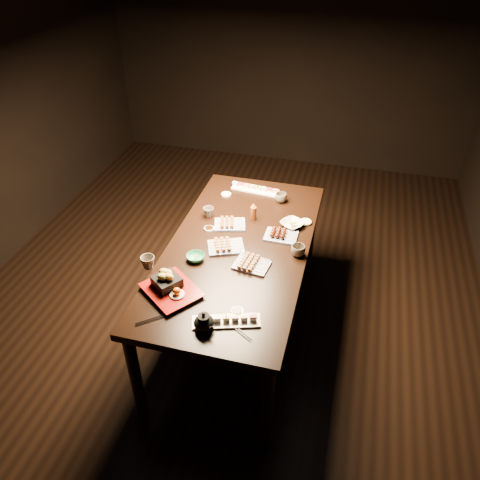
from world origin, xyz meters
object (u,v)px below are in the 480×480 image
teacup_mid_right (298,251)px  teacup_far_right (281,198)px  edamame_bowl_green (196,257)px  tempura_tray (171,285)px  dining_table (238,290)px  teapot (204,321)px  condiment_bottle (253,211)px  yakitori_plate_right (252,263)px  teacup_near_left (148,262)px  sushi_platter_near (226,319)px  yakitori_plate_left (230,222)px  edamame_bowl_cream (292,224)px  teacup_far_left (208,212)px  yakitori_plate_center (226,244)px  sushi_platter_far (255,188)px

teacup_mid_right → teacup_far_right: teacup_mid_right is taller
edamame_bowl_green → tempura_tray: bearing=-96.2°
dining_table → teapot: size_ratio=14.12×
edamame_bowl_green → condiment_bottle: bearing=66.0°
yakitori_plate_right → teacup_far_right: bearing=95.4°
teacup_far_right → teapot: bearing=-96.3°
dining_table → teacup_near_left: size_ratio=20.53×
sushi_platter_near → edamame_bowl_green: size_ratio=3.19×
yakitori_plate_right → teacup_near_left: size_ratio=2.42×
teacup_mid_right → edamame_bowl_green: bearing=-161.0°
yakitori_plate_left → yakitori_plate_right: bearing=-73.0°
edamame_bowl_cream → tempura_tray: bearing=-123.5°
teacup_far_left → teacup_mid_right: bearing=-22.3°
sushi_platter_near → yakitori_plate_center: (-0.19, 0.63, 0.01)m
edamame_bowl_cream → teacup_near_left: 1.02m
yakitori_plate_left → teacup_far_left: (-0.18, 0.07, 0.01)m
sushi_platter_near → tempura_tray: (-0.37, 0.14, 0.04)m
tempura_tray → teacup_mid_right: bearing=76.1°
dining_table → tempura_tray: (-0.26, -0.52, 0.43)m
teacup_mid_right → condiment_bottle: size_ratio=0.70×
yakitori_plate_center → teapot: (0.09, -0.70, 0.03)m
teacup_far_left → edamame_bowl_cream: bearing=2.6°
edamame_bowl_cream → tempura_tray: 1.01m
sushi_platter_far → teacup_mid_right: (0.45, -0.72, 0.01)m
sushi_platter_far → dining_table: bearing=100.8°
tempura_tray → teacup_far_left: bearing=129.4°
dining_table → tempura_tray: 0.72m
edamame_bowl_cream → teacup_near_left: bearing=-139.3°
sushi_platter_near → teapot: size_ratio=2.87×
sushi_platter_near → teacup_far_right: 1.28m
sushi_platter_far → teapot: 1.47m
tempura_tray → condiment_bottle: 0.90m
sushi_platter_far → yakitori_plate_right: size_ratio=1.72×
yakitori_plate_center → teacup_near_left: bearing=-164.4°
yakitori_plate_left → sushi_platter_near: bearing=-91.0°
edamame_bowl_cream → tempura_tray: tempura_tray is taller
teacup_near_left → teacup_far_left: (0.18, 0.64, -0.01)m
teacup_far_right → condiment_bottle: size_ratio=0.66×
edamame_bowl_green → teacup_far_right: bearing=64.8°
yakitori_plate_left → teacup_mid_right: size_ratio=2.30×
sushi_platter_near → edamame_bowl_cream: size_ratio=2.49×
yakitori_plate_right → teacup_far_right: teacup_far_right is taller
yakitori_plate_right → teapot: (-0.12, -0.57, 0.03)m
yakitori_plate_center → yakitori_plate_left: (-0.05, 0.25, -0.00)m
yakitori_plate_center → teapot: size_ratio=1.78×
teapot → edamame_bowl_cream: bearing=110.6°
dining_table → teacup_near_left: bearing=-131.8°
edamame_bowl_green → teacup_near_left: bearing=-149.8°
teacup_mid_right → teacup_far_left: bearing=157.7°
teacup_near_left → sushi_platter_near: bearing=-28.3°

